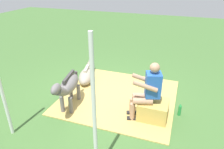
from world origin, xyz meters
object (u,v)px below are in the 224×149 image
object	(u,v)px
person_seated	(147,90)
pony_standing	(68,86)
hay_bale	(153,110)
soda_bottle	(180,110)
tent_pole_left	(94,113)
pony_lying	(87,74)

from	to	relation	value
person_seated	pony_standing	size ratio (longest dim) A/B	0.97
hay_bale	soda_bottle	world-z (taller)	hay_bale
person_seated	tent_pole_left	world-z (taller)	tent_pole_left
tent_pole_left	hay_bale	bearing A→B (deg)	-109.86
soda_bottle	pony_standing	bearing A→B (deg)	13.15
pony_standing	soda_bottle	world-z (taller)	pony_standing
pony_lying	soda_bottle	distance (m)	2.77
hay_bale	person_seated	xyz separation A→B (m)	(0.15, 0.03, 0.49)
person_seated	pony_lying	size ratio (longest dim) A/B	0.95
pony_standing	tent_pole_left	bearing A→B (deg)	132.33
hay_bale	person_seated	distance (m)	0.52
person_seated	soda_bottle	world-z (taller)	person_seated
soda_bottle	tent_pole_left	xyz separation A→B (m)	(1.14, 1.97, 0.99)
hay_bale	tent_pole_left	xyz separation A→B (m)	(0.60, 1.67, 0.93)
pony_lying	tent_pole_left	world-z (taller)	tent_pole_left
pony_lying	hay_bale	bearing A→B (deg)	151.72
pony_standing	person_seated	bearing A→B (deg)	-172.39
person_seated	soda_bottle	distance (m)	0.95
hay_bale	tent_pole_left	distance (m)	2.00
person_seated	soda_bottle	xyz separation A→B (m)	(-0.70, -0.34, -0.56)
person_seated	pony_standing	distance (m)	1.74
pony_standing	pony_lying	distance (m)	1.47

